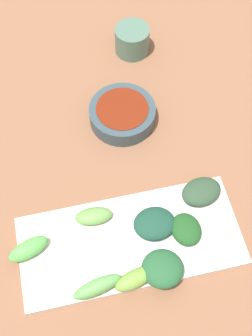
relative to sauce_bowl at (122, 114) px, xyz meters
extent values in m
cube|color=#8B5B40|center=(0.15, -0.03, -0.03)|extent=(2.10, 2.10, 0.02)
cylinder|color=#364A53|center=(0.00, 0.00, 0.00)|extent=(0.12, 0.12, 0.03)
cylinder|color=maroon|center=(0.00, 0.00, 0.00)|extent=(0.10, 0.10, 0.02)
cube|color=silver|center=(0.24, -0.04, -0.01)|extent=(0.15, 0.35, 0.01)
ellipsoid|color=#255B33|center=(0.30, 0.00, 0.01)|extent=(0.07, 0.08, 0.03)
ellipsoid|color=#1B4635|center=(0.22, 0.00, 0.00)|extent=(0.06, 0.07, 0.02)
ellipsoid|color=#74A13F|center=(0.30, -0.05, 0.00)|extent=(0.04, 0.07, 0.02)
ellipsoid|color=#6BA14D|center=(0.19, -0.09, 0.00)|extent=(0.03, 0.06, 0.02)
ellipsoid|color=#5BBB50|center=(0.22, -0.20, 0.01)|extent=(0.05, 0.07, 0.03)
ellipsoid|color=#1E5121|center=(0.24, 0.05, 0.00)|extent=(0.06, 0.05, 0.02)
ellipsoid|color=#64AC55|center=(0.30, -0.10, 0.01)|extent=(0.04, 0.08, 0.03)
ellipsoid|color=#2F4931|center=(0.19, 0.09, 0.00)|extent=(0.06, 0.08, 0.02)
cylinder|color=#517461|center=(-0.17, 0.06, 0.01)|extent=(0.07, 0.07, 0.06)
camera|label=1|loc=(0.46, -0.10, 0.65)|focal=46.71mm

